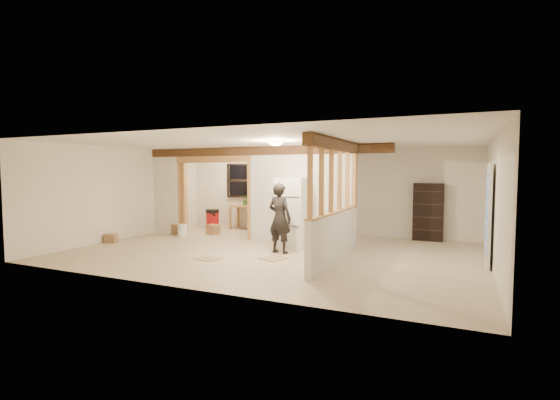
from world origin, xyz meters
The scene contains 30 objects.
floor centered at (0.00, 0.00, -0.01)m, with size 9.00×6.50×0.01m, color #C7B594.
ceiling centered at (0.00, 0.00, 2.50)m, with size 9.00×6.50×0.01m, color white.
wall_back centered at (0.00, 3.25, 1.25)m, with size 9.00×0.01×2.50m, color silver.
wall_front centered at (0.00, -3.25, 1.25)m, with size 9.00×0.01×2.50m, color silver.
wall_left centered at (-4.50, 0.00, 1.25)m, with size 0.01×6.50×2.50m, color silver.
wall_right centered at (4.50, 0.00, 1.25)m, with size 0.01×6.50×2.50m, color silver.
partition_left_stub centered at (-4.05, 1.20, 1.25)m, with size 0.90×0.12×2.50m, color silver.
partition_center centered at (0.20, 1.20, 1.25)m, with size 2.80×0.12×2.50m, color silver.
doorway_frame centered at (-2.40, 1.20, 1.10)m, with size 2.46×0.14×2.20m, color tan.
header_beam_back centered at (-1.00, 1.20, 2.38)m, with size 7.00×0.18×0.22m, color #51321B.
header_beam_right centered at (1.60, -0.40, 2.38)m, with size 0.18×3.30×0.22m, color #51321B.
pony_wall centered at (1.60, -0.40, 0.50)m, with size 0.12×3.20×1.00m, color silver.
stud_partition centered at (1.60, -0.40, 1.66)m, with size 0.14×3.20×1.32m, color tan.
window_back centered at (-2.60, 3.17, 1.55)m, with size 1.12×0.10×1.10m, color black.
french_door centered at (4.42, 0.40, 1.00)m, with size 0.12×0.86×2.00m, color white.
ceiling_dome_main centered at (0.30, -0.50, 2.48)m, with size 0.36×0.36×0.16m, color #FFEABF.
ceiling_dome_util centered at (-2.50, 2.30, 2.48)m, with size 0.32×0.32×0.14m, color #FFEABF.
hanging_bulb centered at (-2.00, 1.60, 2.18)m, with size 0.07×0.07×0.07m, color #FFD88C.
refrigerator centered at (0.16, 0.80, 0.85)m, with size 0.70×0.68×1.69m, color silver.
woman centered at (0.21, -0.08, 0.79)m, with size 0.58×0.38×1.58m, color black.
work_table centered at (-2.20, 2.89, 0.39)m, with size 1.22×0.61×0.77m, color tan.
potted_plant centered at (-2.37, 2.96, 0.93)m, with size 0.29×0.25×0.32m, color #1F5424.
shop_vac centered at (-3.46, 2.70, 0.31)m, with size 0.48×0.48×0.62m, color #9D1010.
bookshelf centered at (3.13, 3.05, 0.77)m, with size 0.77×0.26×1.53m, color black.
bucket centered at (-3.28, 0.91, 0.17)m, with size 0.27×0.27×0.35m, color white.
box_util_a centered at (-2.74, 1.65, 0.14)m, with size 0.33×0.28×0.28m, color #966F48.
box_util_b centered at (-3.71, 1.25, 0.15)m, with size 0.31×0.31×0.29m, color #966F48.
box_front centered at (-4.33, -0.68, 0.11)m, with size 0.28×0.22×0.22m, color #966F48.
floor_panel_near centered at (0.34, -0.70, 0.01)m, with size 0.48×0.48×0.02m, color tan.
floor_panel_far centered at (-0.90, -1.30, 0.01)m, with size 0.51×0.41×0.02m, color tan.
Camera 1 is at (3.97, -8.34, 1.84)m, focal length 26.00 mm.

